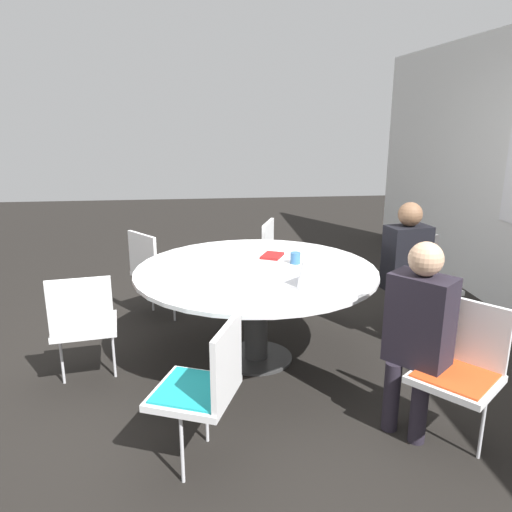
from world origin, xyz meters
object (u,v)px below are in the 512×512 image
at_px(person_1, 407,261).
at_px(chair_0, 461,363).
at_px(chair_1, 424,278).
at_px(coffee_cup, 295,258).
at_px(chair_5, 205,382).
at_px(chair_2, 280,256).
at_px(spiral_notebook, 272,256).
at_px(chair_4, 83,320).
at_px(laptop, 307,276).
at_px(person_0, 418,325).
at_px(chair_3, 155,267).

bearing_deg(person_1, chair_0, 68.91).
distance_m(chair_1, person_1, 0.32).
bearing_deg(coffee_cup, chair_5, -29.27).
xyz_separation_m(chair_2, spiral_notebook, (0.91, -0.21, 0.26)).
height_order(chair_2, spiral_notebook, chair_2).
bearing_deg(chair_4, laptop, -12.94).
xyz_separation_m(chair_4, person_0, (0.76, 2.09, 0.20)).
height_order(chair_3, coffee_cup, chair_3).
height_order(chair_4, chair_5, same).
xyz_separation_m(chair_0, coffee_cup, (-1.26, -0.74, 0.30)).
bearing_deg(spiral_notebook, chair_3, -122.07).
bearing_deg(person_0, chair_4, 29.81).
bearing_deg(laptop, chair_1, 171.43).
bearing_deg(spiral_notebook, person_1, 86.80).
distance_m(chair_1, person_0, 1.57).
xyz_separation_m(chair_3, chair_5, (2.15, 0.44, 0.00)).
bearing_deg(person_0, laptop, -1.01).
height_order(chair_2, coffee_cup, chair_2).
relative_size(person_1, coffee_cup, 13.37).
relative_size(chair_2, chair_3, 1.00).
distance_m(chair_1, chair_3, 2.45).
relative_size(chair_4, laptop, 2.08).
bearing_deg(spiral_notebook, laptop, 12.16).
height_order(chair_4, person_1, person_1).
xyz_separation_m(person_1, coffee_cup, (0.15, -0.99, 0.10)).
bearing_deg(chair_5, laptop, -19.26).
xyz_separation_m(chair_4, spiral_notebook, (-0.57, 1.41, 0.26)).
distance_m(chair_0, chair_4, 2.48).
bearing_deg(person_0, person_1, -60.11).
relative_size(chair_5, person_1, 0.71).
xyz_separation_m(chair_0, laptop, (-0.78, -0.75, 0.30)).
relative_size(chair_2, chair_4, 1.00).
distance_m(chair_2, chair_5, 2.55).
height_order(chair_1, laptop, laptop).
bearing_deg(coffee_cup, chair_1, 102.76).
bearing_deg(chair_2, coffee_cup, 17.48).
bearing_deg(chair_1, coffee_cup, 1.49).
height_order(person_0, coffee_cup, person_0).
relative_size(chair_5, laptop, 2.08).
distance_m(laptop, coffee_cup, 0.47).
bearing_deg(person_0, chair_0, -161.01).
height_order(chair_1, chair_2, same).
relative_size(chair_5, person_0, 0.71).
bearing_deg(chair_3, person_1, 33.13).
bearing_deg(chair_3, spiral_notebook, 19.08).
height_order(laptop, coffee_cup, laptop).
xyz_separation_m(laptop, spiral_notebook, (-0.68, -0.15, -0.04)).
distance_m(chair_1, spiral_notebook, 1.39).
bearing_deg(chair_4, chair_1, 4.00).
height_order(chair_5, laptop, laptop).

